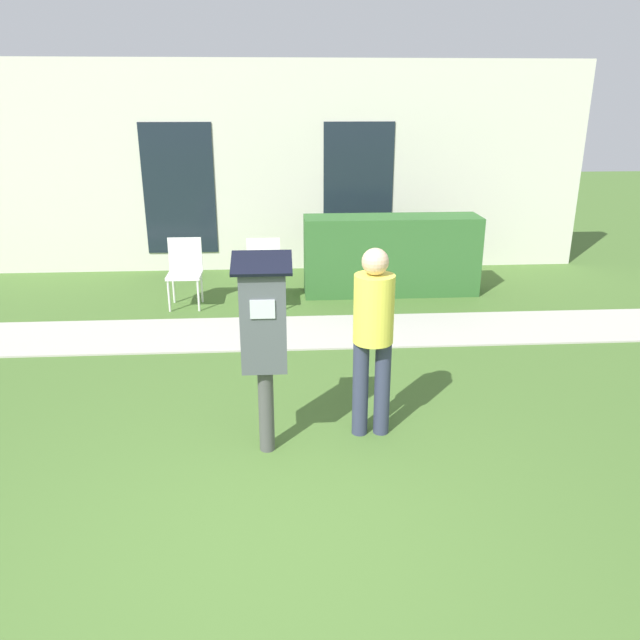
{
  "coord_description": "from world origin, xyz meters",
  "views": [
    {
      "loc": [
        0.15,
        -3.24,
        2.66
      ],
      "look_at": [
        0.44,
        1.23,
        1.05
      ],
      "focal_mm": 35.0,
      "sensor_mm": 36.0,
      "label": 1
    }
  ],
  "objects_px": {
    "person_standing": "(373,329)",
    "outdoor_chair_left": "(185,267)",
    "outdoor_chair_middle": "(264,268)",
    "parking_meter": "(264,330)"
  },
  "relations": [
    {
      "from": "outdoor_chair_left",
      "to": "outdoor_chair_middle",
      "type": "distance_m",
      "value": 1.05
    },
    {
      "from": "parking_meter",
      "to": "outdoor_chair_left",
      "type": "bearing_deg",
      "value": 106.77
    },
    {
      "from": "person_standing",
      "to": "outdoor_chair_left",
      "type": "distance_m",
      "value": 4.09
    },
    {
      "from": "outdoor_chair_middle",
      "to": "outdoor_chair_left",
      "type": "bearing_deg",
      "value": 161.86
    },
    {
      "from": "parking_meter",
      "to": "outdoor_chair_middle",
      "type": "distance_m",
      "value": 3.68
    },
    {
      "from": "person_standing",
      "to": "outdoor_chair_middle",
      "type": "relative_size",
      "value": 1.76
    },
    {
      "from": "person_standing",
      "to": "outdoor_chair_left",
      "type": "height_order",
      "value": "person_standing"
    },
    {
      "from": "parking_meter",
      "to": "outdoor_chair_middle",
      "type": "bearing_deg",
      "value": 91.38
    },
    {
      "from": "outdoor_chair_middle",
      "to": "parking_meter",
      "type": "bearing_deg",
      "value": -100.84
    },
    {
      "from": "person_standing",
      "to": "outdoor_chair_left",
      "type": "xyz_separation_m",
      "value": [
        -1.99,
        3.55,
        -0.4
      ]
    }
  ]
}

